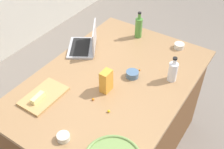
# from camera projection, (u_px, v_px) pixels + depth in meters

# --- Properties ---
(island_counter) EXTENTS (1.58, 1.08, 0.90)m
(island_counter) POSITION_uv_depth(u_px,v_px,m) (112.00, 119.00, 2.37)
(island_counter) COLOR brown
(island_counter) RESTS_ON ground
(laptop) EXTENTS (0.38, 0.36, 0.22)m
(laptop) POSITION_uv_depth(u_px,v_px,m) (86.00, 44.00, 2.36)
(laptop) COLOR #B7B7BC
(laptop) RESTS_ON island_counter
(bottle_olive) EXTENTS (0.06, 0.06, 0.24)m
(bottle_olive) POSITION_uv_depth(u_px,v_px,m) (139.00, 27.00, 2.47)
(bottle_olive) COLOR #4C8C38
(bottle_olive) RESTS_ON island_counter
(bottle_vinegar) EXTENTS (0.07, 0.07, 0.20)m
(bottle_vinegar) POSITION_uv_depth(u_px,v_px,m) (173.00, 71.00, 2.03)
(bottle_vinegar) COLOR white
(bottle_vinegar) RESTS_ON island_counter
(cutting_board) EXTENTS (0.32, 0.20, 0.02)m
(cutting_board) POSITION_uv_depth(u_px,v_px,m) (44.00, 96.00, 1.93)
(cutting_board) COLOR tan
(cutting_board) RESTS_ON island_counter
(butter_stick_left) EXTENTS (0.11, 0.04, 0.04)m
(butter_stick_left) POSITION_uv_depth(u_px,v_px,m) (38.00, 98.00, 1.88)
(butter_stick_left) COLOR #F4E58C
(butter_stick_left) RESTS_ON cutting_board
(ramekin_small) EXTENTS (0.08, 0.08, 0.04)m
(ramekin_small) POSITION_uv_depth(u_px,v_px,m) (63.00, 137.00, 1.65)
(ramekin_small) COLOR beige
(ramekin_small) RESTS_ON island_counter
(ramekin_medium) EXTENTS (0.10, 0.10, 0.05)m
(ramekin_medium) POSITION_uv_depth(u_px,v_px,m) (132.00, 74.00, 2.09)
(ramekin_medium) COLOR slate
(ramekin_medium) RESTS_ON island_counter
(ramekin_wide) EXTENTS (0.09, 0.09, 0.04)m
(ramekin_wide) POSITION_uv_depth(u_px,v_px,m) (179.00, 46.00, 2.38)
(ramekin_wide) COLOR beige
(ramekin_wide) RESTS_ON island_counter
(candy_bag) EXTENTS (0.09, 0.06, 0.17)m
(candy_bag) POSITION_uv_depth(u_px,v_px,m) (106.00, 81.00, 1.94)
(candy_bag) COLOR gold
(candy_bag) RESTS_ON island_counter
(candy_0) EXTENTS (0.02, 0.02, 0.02)m
(candy_0) POSITION_uv_depth(u_px,v_px,m) (93.00, 99.00, 1.91)
(candy_0) COLOR orange
(candy_0) RESTS_ON island_counter
(candy_1) EXTENTS (0.02, 0.02, 0.02)m
(candy_1) POSITION_uv_depth(u_px,v_px,m) (109.00, 111.00, 1.83)
(candy_1) COLOR yellow
(candy_1) RESTS_ON island_counter
(candy_2) EXTENTS (0.02, 0.02, 0.02)m
(candy_2) POSITION_uv_depth(u_px,v_px,m) (122.00, 145.00, 1.62)
(candy_2) COLOR yellow
(candy_2) RESTS_ON island_counter
(candy_3) EXTENTS (0.01, 0.01, 0.01)m
(candy_3) POSITION_uv_depth(u_px,v_px,m) (140.00, 70.00, 2.15)
(candy_3) COLOR orange
(candy_3) RESTS_ON island_counter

